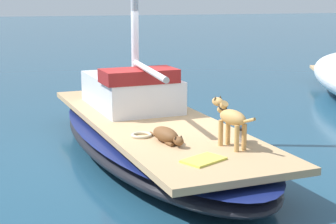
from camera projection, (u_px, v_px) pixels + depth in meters
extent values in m
plane|color=navy|center=(153.00, 156.00, 9.66)|extent=(120.00, 120.00, 0.00)
ellipsoid|color=black|center=(153.00, 141.00, 9.60)|extent=(3.36, 7.45, 0.56)
ellipsoid|color=navy|center=(153.00, 131.00, 9.56)|extent=(3.37, 7.49, 0.08)
cube|color=tan|center=(153.00, 123.00, 9.52)|extent=(2.84, 6.82, 0.10)
cylinder|color=silver|center=(149.00, 70.00, 9.10)|extent=(0.10, 2.20, 0.10)
cube|color=silver|center=(131.00, 92.00, 10.53)|extent=(1.66, 2.35, 0.60)
cube|color=maroon|center=(139.00, 76.00, 9.72)|extent=(1.41, 0.86, 0.24)
ellipsoid|color=tan|center=(233.00, 117.00, 7.70)|extent=(0.36, 0.56, 0.22)
cylinder|color=tan|center=(221.00, 133.00, 7.87)|extent=(0.07, 0.07, 0.38)
cylinder|color=tan|center=(228.00, 132.00, 7.94)|extent=(0.07, 0.07, 0.38)
cylinder|color=tan|center=(237.00, 138.00, 7.57)|extent=(0.07, 0.07, 0.38)
cylinder|color=tan|center=(244.00, 137.00, 7.64)|extent=(0.07, 0.07, 0.38)
cylinder|color=tan|center=(223.00, 107.00, 7.87)|extent=(0.16, 0.21, 0.19)
ellipsoid|color=tan|center=(218.00, 102.00, 7.95)|extent=(0.19, 0.25, 0.13)
cone|color=#45331C|center=(215.00, 98.00, 7.92)|extent=(0.05, 0.05, 0.06)
cone|color=#45331C|center=(220.00, 97.00, 7.96)|extent=(0.05, 0.05, 0.06)
torus|color=black|center=(223.00, 107.00, 7.87)|extent=(0.16, 0.15, 0.10)
cylinder|color=tan|center=(250.00, 120.00, 7.39)|extent=(0.11, 0.23, 0.12)
ellipsoid|color=brown|center=(166.00, 135.00, 8.09)|extent=(0.40, 0.65, 0.22)
ellipsoid|color=brown|center=(178.00, 141.00, 7.78)|extent=(0.18, 0.23, 0.13)
cone|color=black|center=(181.00, 137.00, 7.79)|extent=(0.05, 0.05, 0.05)
cone|color=black|center=(176.00, 138.00, 7.74)|extent=(0.05, 0.05, 0.05)
cylinder|color=brown|center=(176.00, 143.00, 7.96)|extent=(0.10, 0.19, 0.06)
cylinder|color=brown|center=(169.00, 144.00, 7.90)|extent=(0.10, 0.19, 0.06)
cylinder|color=brown|center=(153.00, 134.00, 8.44)|extent=(0.08, 0.18, 0.04)
cylinder|color=#B7B7BC|center=(241.00, 139.00, 8.13)|extent=(0.16, 0.16, 0.08)
cylinder|color=#B7B7BC|center=(241.00, 133.00, 8.11)|extent=(0.13, 0.13, 0.10)
cylinder|color=black|center=(241.00, 129.00, 8.09)|extent=(0.15, 0.15, 0.03)
torus|color=beige|center=(142.00, 135.00, 8.40)|extent=(0.32, 0.32, 0.04)
cube|color=#D8D14C|center=(204.00, 160.00, 7.18)|extent=(0.66, 0.59, 0.03)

